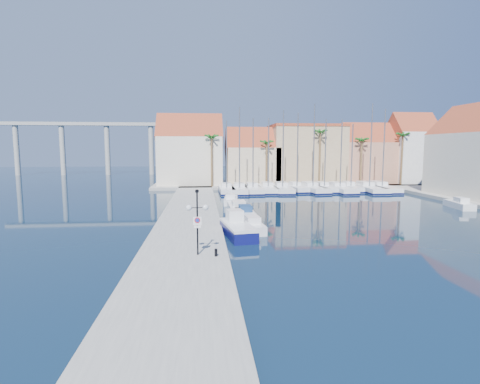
# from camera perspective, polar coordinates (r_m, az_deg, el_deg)

# --- Properties ---
(ground) EXTENTS (260.00, 260.00, 0.00)m
(ground) POSITION_cam_1_polar(r_m,az_deg,el_deg) (27.87, 10.50, -8.84)
(ground) COLOR black
(ground) RESTS_ON ground
(quay_west) EXTENTS (6.00, 77.00, 0.50)m
(quay_west) POSITION_cam_1_polar(r_m,az_deg,el_deg) (39.94, -7.60, -3.68)
(quay_west) COLOR gray
(quay_west) RESTS_ON ground
(shore_north) EXTENTS (54.00, 16.00, 0.50)m
(shore_north) POSITION_cam_1_polar(r_m,az_deg,el_deg) (76.17, 7.72, 1.25)
(shore_north) COLOR gray
(shore_north) RESTS_ON ground
(lamp_post) EXTENTS (1.46, 0.40, 4.29)m
(lamp_post) POSITION_cam_1_polar(r_m,az_deg,el_deg) (24.23, -6.54, -3.08)
(lamp_post) COLOR black
(lamp_post) RESTS_ON quay_west
(bollard) EXTENTS (0.19, 0.19, 0.48)m
(bollard) POSITION_cam_1_polar(r_m,az_deg,el_deg) (24.38, -3.68, -9.19)
(bollard) COLOR black
(bollard) RESTS_ON quay_west
(fishing_boat) EXTENTS (2.81, 6.18, 2.09)m
(fishing_boat) POSITION_cam_1_polar(r_m,az_deg,el_deg) (31.81, -0.40, -5.49)
(fishing_boat) COLOR #0D0F4E
(fishing_boat) RESTS_ON ground
(motorboat_west_0) EXTENTS (2.08, 5.26, 1.40)m
(motorboat_west_0) POSITION_cam_1_polar(r_m,az_deg,el_deg) (33.85, 1.77, -5.07)
(motorboat_west_0) COLOR white
(motorboat_west_0) RESTS_ON ground
(motorboat_west_1) EXTENTS (1.87, 5.62, 1.40)m
(motorboat_west_1) POSITION_cam_1_polar(r_m,az_deg,el_deg) (40.10, 0.73, -3.21)
(motorboat_west_1) COLOR white
(motorboat_west_1) RESTS_ON ground
(motorboat_west_2) EXTENTS (2.15, 6.56, 1.40)m
(motorboat_west_2) POSITION_cam_1_polar(r_m,az_deg,el_deg) (43.60, -0.28, -2.40)
(motorboat_west_2) COLOR white
(motorboat_west_2) RESTS_ON ground
(motorboat_west_3) EXTENTS (2.23, 5.55, 1.40)m
(motorboat_west_3) POSITION_cam_1_polar(r_m,az_deg,el_deg) (50.22, -1.40, -1.20)
(motorboat_west_3) COLOR white
(motorboat_west_3) RESTS_ON ground
(motorboat_east_1) EXTENTS (2.33, 5.15, 1.40)m
(motorboat_east_1) POSITION_cam_1_polar(r_m,az_deg,el_deg) (53.71, 30.43, -1.61)
(motorboat_east_1) COLOR white
(motorboat_east_1) RESTS_ON ground
(sailboat_0) EXTENTS (2.51, 9.14, 11.81)m
(sailboat_0) POSITION_cam_1_polar(r_m,az_deg,el_deg) (62.18, -2.08, 0.40)
(sailboat_0) COLOR white
(sailboat_0) RESTS_ON ground
(sailboat_1) EXTENTS (3.25, 9.93, 13.96)m
(sailboat_1) POSITION_cam_1_polar(r_m,az_deg,el_deg) (62.12, -0.09, 0.42)
(sailboat_1) COLOR white
(sailboat_1) RESTS_ON ground
(sailboat_2) EXTENTS (2.73, 9.59, 12.24)m
(sailboat_2) POSITION_cam_1_polar(r_m,az_deg,el_deg) (62.58, 1.91, 0.45)
(sailboat_2) COLOR white
(sailboat_2) RESTS_ON ground
(sailboat_3) EXTENTS (3.07, 9.98, 12.33)m
(sailboat_3) POSITION_cam_1_polar(r_m,az_deg,el_deg) (63.66, 4.25, 0.53)
(sailboat_3) COLOR white
(sailboat_3) RESTS_ON ground
(sailboat_4) EXTENTS (3.37, 10.61, 13.63)m
(sailboat_4) POSITION_cam_1_polar(r_m,az_deg,el_deg) (63.88, 6.42, 0.54)
(sailboat_4) COLOR white
(sailboat_4) RESTS_ON ground
(sailboat_5) EXTENTS (2.81, 8.36, 13.26)m
(sailboat_5) POSITION_cam_1_polar(r_m,az_deg,el_deg) (65.01, 8.53, 0.65)
(sailboat_5) COLOR white
(sailboat_5) RESTS_ON ground
(sailboat_6) EXTENTS (3.66, 10.88, 14.70)m
(sailboat_6) POSITION_cam_1_polar(r_m,az_deg,el_deg) (65.15, 10.85, 0.59)
(sailboat_6) COLOR white
(sailboat_6) RESTS_ON ground
(sailboat_7) EXTENTS (2.46, 8.62, 12.29)m
(sailboat_7) POSITION_cam_1_polar(r_m,az_deg,el_deg) (65.88, 12.59, 0.62)
(sailboat_7) COLOR white
(sailboat_7) RESTS_ON ground
(sailboat_8) EXTENTS (3.12, 10.53, 12.12)m
(sailboat_8) POSITION_cam_1_polar(r_m,az_deg,el_deg) (65.78, 14.80, 0.52)
(sailboat_8) COLOR white
(sailboat_8) RESTS_ON ground
(sailboat_9) EXTENTS (2.47, 8.27, 11.48)m
(sailboat_9) POSITION_cam_1_polar(r_m,az_deg,el_deg) (67.71, 16.40, 0.66)
(sailboat_9) COLOR white
(sailboat_9) RESTS_ON ground
(sailboat_10) EXTENTS (3.66, 11.86, 14.81)m
(sailboat_10) POSITION_cam_1_polar(r_m,az_deg,el_deg) (68.16, 18.89, 0.60)
(sailboat_10) COLOR white
(sailboat_10) RESTS_ON ground
(sailboat_11) EXTENTS (3.66, 11.39, 13.98)m
(sailboat_11) POSITION_cam_1_polar(r_m,az_deg,el_deg) (69.37, 20.63, 0.63)
(sailboat_11) COLOR white
(sailboat_11) RESTS_ON ground
(building_0) EXTENTS (12.30, 9.00, 13.50)m
(building_0) POSITION_cam_1_polar(r_m,az_deg,el_deg) (72.81, -7.60, 5.95)
(building_0) COLOR beige
(building_0) RESTS_ON shore_north
(building_1) EXTENTS (10.30, 8.00, 11.00)m
(building_1) POSITION_cam_1_polar(r_m,az_deg,el_deg) (73.43, 1.85, 5.06)
(building_1) COLOR tan
(building_1) RESTS_ON shore_north
(building_2) EXTENTS (14.20, 10.20, 11.50)m
(building_2) POSITION_cam_1_polar(r_m,az_deg,el_deg) (76.59, 9.99, 5.75)
(building_2) COLOR tan
(building_2) RESTS_ON shore_north
(building_3) EXTENTS (10.30, 8.00, 12.00)m
(building_3) POSITION_cam_1_polar(r_m,az_deg,el_deg) (79.75, 18.54, 5.25)
(building_3) COLOR #B8785D
(building_3) RESTS_ON shore_north
(building_4) EXTENTS (8.30, 8.00, 14.00)m
(building_4) POSITION_cam_1_polar(r_m,az_deg,el_deg) (82.95, 24.57, 5.80)
(building_4) COLOR silver
(building_4) RESTS_ON shore_north
(palm_0) EXTENTS (2.60, 2.60, 10.15)m
(palm_0) POSITION_cam_1_polar(r_m,az_deg,el_deg) (67.80, -4.36, 8.10)
(palm_0) COLOR brown
(palm_0) RESTS_ON shore_north
(palm_1) EXTENTS (2.60, 2.60, 9.15)m
(palm_1) POSITION_cam_1_polar(r_m,az_deg,el_deg) (68.75, 4.08, 7.30)
(palm_1) COLOR brown
(palm_1) RESTS_ON shore_north
(palm_2) EXTENTS (2.60, 2.60, 11.15)m
(palm_2) POSITION_cam_1_polar(r_m,az_deg,el_deg) (71.17, 12.14, 8.66)
(palm_2) COLOR brown
(palm_2) RESTS_ON shore_north
(palm_3) EXTENTS (2.60, 2.60, 9.65)m
(palm_3) POSITION_cam_1_polar(r_m,az_deg,el_deg) (73.96, 18.08, 7.31)
(palm_3) COLOR brown
(palm_3) RESTS_ON shore_north
(palm_4) EXTENTS (2.60, 2.60, 10.65)m
(palm_4) POSITION_cam_1_polar(r_m,az_deg,el_deg) (77.52, 23.58, 7.74)
(palm_4) COLOR brown
(palm_4) RESTS_ON shore_north
(viaduct) EXTENTS (48.00, 2.20, 14.45)m
(viaduct) POSITION_cam_1_polar(r_m,az_deg,el_deg) (112.30, -22.15, 7.67)
(viaduct) COLOR #9E9E99
(viaduct) RESTS_ON ground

